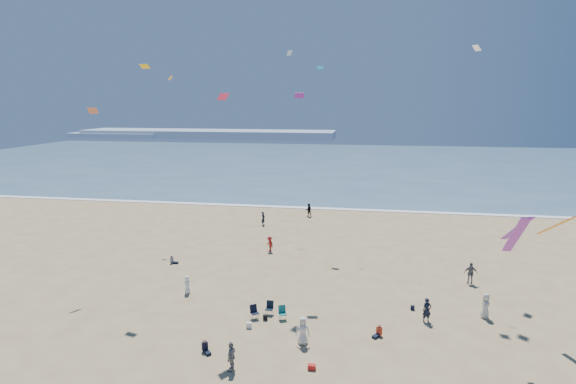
# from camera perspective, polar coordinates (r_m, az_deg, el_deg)

# --- Properties ---
(ocean) EXTENTS (220.00, 100.00, 0.06)m
(ocean) POSITION_cam_1_polar(r_m,az_deg,el_deg) (114.69, 6.09, 3.67)
(ocean) COLOR #476B84
(ocean) RESTS_ON ground
(surf_line) EXTENTS (220.00, 1.20, 0.08)m
(surf_line) POSITION_cam_1_polar(r_m,az_deg,el_deg) (65.60, 3.53, -2.07)
(surf_line) COLOR white
(surf_line) RESTS_ON ground
(headland_far) EXTENTS (110.00, 20.00, 3.20)m
(headland_far) POSITION_cam_1_polar(r_m,az_deg,el_deg) (200.30, -10.11, 7.28)
(headland_far) COLOR #7A8EA8
(headland_far) RESTS_ON ground
(headland_near) EXTENTS (40.00, 14.00, 2.00)m
(headland_near) POSITION_cam_1_polar(r_m,az_deg,el_deg) (212.57, -20.86, 6.78)
(headland_near) COLOR #7A8EA8
(headland_near) RESTS_ON ground
(standing_flyers) EXTENTS (30.40, 50.48, 1.90)m
(standing_flyers) POSITION_cam_1_polar(r_m,az_deg,el_deg) (34.20, 7.44, -13.62)
(standing_flyers) COLOR black
(standing_flyers) RESTS_ON ground
(seated_group) EXTENTS (20.12, 22.12, 0.84)m
(seated_group) POSITION_cam_1_polar(r_m,az_deg,el_deg) (30.29, -2.52, -17.96)
(seated_group) COLOR white
(seated_group) RESTS_ON ground
(chair_cluster) EXTENTS (2.81, 1.53, 1.00)m
(chair_cluster) POSITION_cam_1_polar(r_m,az_deg,el_deg) (33.36, -2.44, -14.89)
(chair_cluster) COLOR black
(chair_cluster) RESTS_ON ground
(white_tote) EXTENTS (0.35, 0.20, 0.40)m
(white_tote) POSITION_cam_1_polar(r_m,az_deg,el_deg) (32.25, -4.97, -16.51)
(white_tote) COLOR white
(white_tote) RESTS_ON ground
(black_backpack) EXTENTS (0.30, 0.22, 0.38)m
(black_backpack) POSITION_cam_1_polar(r_m,az_deg,el_deg) (33.21, -2.90, -15.62)
(black_backpack) COLOR black
(black_backpack) RESTS_ON ground
(cooler) EXTENTS (0.45, 0.30, 0.30)m
(cooler) POSITION_cam_1_polar(r_m,az_deg,el_deg) (27.99, 3.02, -21.31)
(cooler) COLOR red
(cooler) RESTS_ON ground
(navy_bag) EXTENTS (0.28, 0.18, 0.34)m
(navy_bag) POSITION_cam_1_polar(r_m,az_deg,el_deg) (35.84, 15.53, -13.97)
(navy_bag) COLOR black
(navy_bag) RESTS_ON ground
(kites_aloft) EXTENTS (42.64, 39.03, 28.69)m
(kites_aloft) POSITION_cam_1_polar(r_m,az_deg,el_deg) (31.88, 15.70, 10.06)
(kites_aloft) COLOR pink
(kites_aloft) RESTS_ON ground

